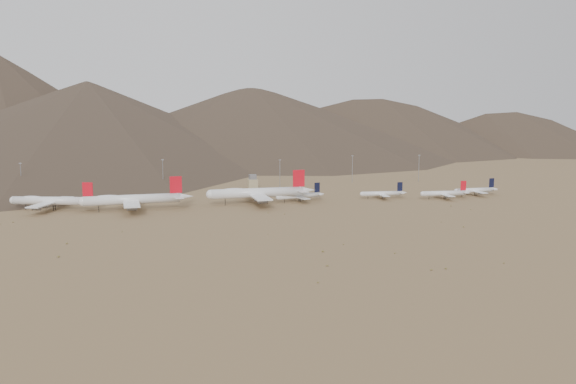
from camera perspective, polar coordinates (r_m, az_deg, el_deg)
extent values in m
plane|color=#95714D|center=(367.26, -4.77, -2.09)|extent=(3000.00, 3000.00, 0.00)
cylinder|color=white|center=(404.77, -22.82, -0.82)|extent=(52.44, 22.23, 5.52)
sphere|color=white|center=(417.64, -26.08, -0.76)|extent=(5.41, 5.41, 5.41)
cone|color=white|center=(391.96, -18.93, -0.84)|extent=(10.70, 7.77, 4.97)
cube|color=white|center=(405.37, -22.95, -0.94)|extent=(23.68, 49.17, 0.69)
cube|color=white|center=(393.64, -19.50, -0.81)|extent=(10.48, 19.18, 0.33)
cube|color=red|center=(393.14, -19.69, 0.22)|extent=(6.75, 2.68, 9.80)
cylinder|color=black|center=(414.29, -25.09, -1.41)|extent=(0.36, 0.36, 3.74)
cylinder|color=black|center=(406.16, -22.56, -1.45)|extent=(0.45, 0.45, 3.74)
cylinder|color=black|center=(403.74, -22.74, -1.51)|extent=(0.45, 0.45, 3.74)
ellipsoid|color=white|center=(411.09, -24.55, -0.58)|extent=(17.53, 9.36, 3.31)
cylinder|color=slate|center=(414.19, -22.32, -0.92)|extent=(5.86, 4.06, 2.49)
cylinder|color=slate|center=(397.00, -23.58, -1.34)|extent=(5.86, 4.06, 2.49)
cylinder|color=slate|center=(422.00, -21.79, -0.75)|extent=(5.86, 4.06, 2.49)
cylinder|color=slate|center=(389.33, -24.19, -1.54)|extent=(5.86, 4.06, 2.49)
cylinder|color=white|center=(386.23, -15.49, -0.73)|extent=(62.07, 9.59, 6.39)
sphere|color=white|center=(386.68, -20.08, -0.91)|extent=(6.26, 6.26, 6.26)
cone|color=white|center=(388.59, -10.39, -0.45)|extent=(11.41, 6.32, 5.75)
cube|color=white|center=(386.34, -15.67, -0.88)|extent=(12.82, 57.11, 0.80)
cube|color=white|center=(388.03, -11.12, -0.46)|extent=(6.68, 21.80, 0.38)
cube|color=red|center=(386.84, -11.33, 0.74)|extent=(8.06, 0.99, 11.33)
cylinder|color=black|center=(387.09, -18.67, -1.64)|extent=(0.41, 0.41, 4.33)
cylinder|color=black|center=(388.64, -15.29, -1.47)|extent=(0.52, 0.52, 4.33)
cylinder|color=black|center=(385.48, -15.28, -1.54)|extent=(0.52, 0.52, 4.33)
ellipsoid|color=white|center=(385.91, -17.89, -0.57)|extent=(20.01, 5.81, 3.83)
cylinder|color=slate|center=(397.78, -15.71, -0.87)|extent=(6.32, 3.19, 2.87)
cylinder|color=slate|center=(375.37, -15.62, -1.36)|extent=(6.32, 3.19, 2.87)
cylinder|color=slate|center=(407.88, -15.75, -0.66)|extent=(6.32, 3.19, 2.87)
cylinder|color=slate|center=(365.29, -15.57, -1.61)|extent=(6.32, 3.19, 2.87)
cylinder|color=white|center=(400.78, -3.12, -0.08)|extent=(66.74, 8.10, 6.88)
sphere|color=white|center=(395.23, -7.84, -0.25)|extent=(6.75, 6.75, 6.75)
cone|color=white|center=(410.05, 1.99, 0.18)|extent=(12.10, 6.41, 6.20)
cube|color=white|center=(400.64, -3.30, -0.23)|extent=(11.77, 61.26, 0.86)
cube|color=white|center=(408.50, 1.27, 0.18)|extent=(6.42, 23.31, 0.41)
cube|color=red|center=(407.06, 1.10, 1.41)|extent=(8.67, 0.78, 12.21)
cylinder|color=black|center=(397.44, -6.40, -1.02)|extent=(0.44, 0.44, 4.66)
cylinder|color=black|center=(403.54, -2.98, -0.85)|extent=(0.56, 0.56, 4.66)
cylinder|color=black|center=(400.21, -2.87, -0.92)|extent=(0.56, 0.56, 4.66)
ellipsoid|color=white|center=(397.30, -5.56, 0.11)|extent=(21.41, 5.55, 4.13)
cylinder|color=slate|center=(412.73, -3.65, -0.24)|extent=(6.72, 3.22, 3.10)
cylinder|color=slate|center=(389.06, -2.93, -0.72)|extent=(6.72, 3.22, 3.10)
cylinder|color=slate|center=(423.40, -3.95, -0.04)|extent=(6.72, 3.22, 3.10)
cylinder|color=slate|center=(378.44, -2.57, -0.95)|extent=(6.72, 3.22, 3.10)
cylinder|color=white|center=(411.33, 1.09, -0.40)|extent=(33.59, 10.74, 3.65)
sphere|color=white|center=(403.91, -1.02, -0.55)|extent=(3.57, 3.57, 3.57)
cone|color=white|center=(420.25, 3.37, -0.20)|extent=(6.61, 4.50, 3.28)
cube|color=white|center=(411.10, 1.01, -0.48)|extent=(11.40, 29.27, 0.46)
cube|color=white|center=(418.92, 3.05, -0.21)|extent=(5.29, 11.33, 0.22)
cube|color=black|center=(417.92, 2.97, 0.47)|extent=(4.34, 1.25, 7.20)
cylinder|color=black|center=(406.53, -0.38, -0.93)|extent=(0.38, 0.38, 2.49)
cylinder|color=black|center=(412.88, 1.12, -0.80)|extent=(0.48, 0.48, 2.49)
cylinder|color=black|center=(411.29, 1.24, -0.83)|extent=(0.48, 0.48, 2.49)
cylinder|color=slate|center=(418.33, 0.50, -0.46)|extent=(3.63, 2.32, 1.64)
cylinder|color=slate|center=(404.18, 1.54, -0.75)|extent=(3.63, 2.32, 1.64)
cylinder|color=white|center=(432.35, 9.51, -0.15)|extent=(31.31, 5.79, 3.38)
sphere|color=white|center=(427.50, 7.54, -0.20)|extent=(3.31, 3.31, 3.31)
cone|color=white|center=(438.33, 11.66, -0.06)|extent=(5.83, 3.47, 3.04)
cube|color=white|center=(432.21, 9.43, -0.22)|extent=(7.04, 27.00, 0.42)
cube|color=white|center=(437.42, 11.36, -0.06)|extent=(3.58, 10.33, 0.20)
cube|color=black|center=(436.60, 11.30, 0.55)|extent=(4.06, 0.62, 6.67)
cylinder|color=black|center=(429.30, 8.13, -0.56)|extent=(0.36, 0.36, 2.31)
cylinder|color=black|center=(433.73, 9.54, -0.50)|extent=(0.44, 0.44, 2.31)
cylinder|color=black|center=(432.15, 9.62, -0.54)|extent=(0.44, 0.44, 2.31)
cylinder|color=slate|center=(439.32, 9.11, -0.19)|extent=(3.22, 1.76, 1.52)
cylinder|color=slate|center=(425.34, 9.76, -0.47)|extent=(3.22, 1.76, 1.52)
cylinder|color=white|center=(441.10, 15.55, -0.12)|extent=(34.26, 5.98, 3.70)
sphere|color=white|center=(433.97, 13.53, -0.18)|extent=(3.63, 3.63, 3.63)
cone|color=white|center=(449.69, 17.75, -0.03)|extent=(6.35, 3.74, 3.33)
cube|color=white|center=(440.88, 15.47, -0.20)|extent=(7.41, 29.52, 0.46)
cube|color=white|center=(448.40, 17.44, -0.02)|extent=(3.81, 11.29, 0.22)
cube|color=red|center=(447.46, 17.39, 0.63)|extent=(4.44, 0.63, 7.31)
cylinder|color=black|center=(436.47, 14.13, -0.57)|extent=(0.39, 0.39, 2.53)
cylinder|color=black|center=(442.64, 15.57, -0.50)|extent=(0.49, 0.49, 2.53)
cylinder|color=black|center=(440.99, 15.67, -0.54)|extent=(0.49, 0.49, 2.53)
cylinder|color=slate|center=(448.31, 15.01, -0.17)|extent=(3.51, 1.89, 1.67)
cylinder|color=slate|center=(433.72, 15.93, -0.46)|extent=(3.51, 1.89, 1.67)
cylinder|color=white|center=(466.79, 18.44, 0.17)|extent=(33.68, 5.41, 3.64)
sphere|color=white|center=(457.27, 16.73, 0.09)|extent=(3.57, 3.57, 3.57)
cone|color=white|center=(477.89, 20.27, 0.29)|extent=(6.20, 3.59, 3.28)
cube|color=white|center=(466.47, 18.37, 0.10)|extent=(6.88, 28.99, 0.46)
cube|color=white|center=(476.26, 20.02, 0.29)|extent=(3.59, 11.07, 0.22)
cube|color=black|center=(475.27, 19.98, 0.89)|extent=(4.37, 0.56, 7.19)
cylinder|color=black|center=(460.47, 17.23, -0.26)|extent=(0.38, 0.38, 2.49)
cylinder|color=black|center=(468.30, 18.43, -0.18)|extent=(0.48, 0.48, 2.49)
cylinder|color=black|center=(466.84, 18.56, -0.21)|extent=(0.48, 0.48, 2.49)
cylinder|color=slate|center=(473.09, 17.80, 0.12)|extent=(3.44, 1.81, 1.64)
cylinder|color=slate|center=(460.12, 18.94, -0.14)|extent=(3.44, 1.81, 1.64)
cube|color=tan|center=(488.81, -3.61, 0.84)|extent=(8.00, 8.00, 8.00)
cube|color=slate|center=(488.13, -3.61, 1.54)|extent=(6.00, 6.00, 4.00)
cylinder|color=gray|center=(493.52, -25.47, 1.16)|extent=(0.50, 0.50, 25.00)
cube|color=gray|center=(492.40, -25.56, 2.64)|extent=(2.00, 0.60, 0.80)
cylinder|color=gray|center=(494.66, -12.59, 1.74)|extent=(0.50, 0.50, 25.00)
cube|color=gray|center=(493.54, -12.63, 3.22)|extent=(2.00, 0.60, 0.80)
cylinder|color=gray|center=(479.73, -0.83, 1.75)|extent=(0.50, 0.50, 25.00)
cube|color=gray|center=(478.57, -0.83, 3.27)|extent=(2.00, 0.60, 0.80)
cylinder|color=gray|center=(534.10, 6.55, 2.31)|extent=(0.50, 0.50, 25.00)
cube|color=gray|center=(533.06, 6.57, 3.68)|extent=(2.00, 0.60, 0.80)
cylinder|color=gray|center=(551.74, 13.15, 2.33)|extent=(0.50, 0.50, 25.00)
cube|color=gray|center=(550.73, 13.19, 3.65)|extent=(2.00, 0.60, 0.80)
ellipsoid|color=olive|center=(344.83, 15.31, -2.95)|extent=(0.58, 0.58, 0.37)
ellipsoid|color=olive|center=(271.13, -22.29, -6.08)|extent=(1.06, 1.06, 0.82)
ellipsoid|color=olive|center=(297.93, -2.04, -4.34)|extent=(0.53, 0.53, 0.28)
ellipsoid|color=olive|center=(262.34, 10.79, -6.11)|extent=(0.88, 0.88, 0.53)
ellipsoid|color=olive|center=(363.46, -2.04, -2.13)|extent=(0.99, 0.99, 0.51)
ellipsoid|color=olive|center=(237.40, 4.02, -7.46)|extent=(1.03, 1.03, 0.58)
ellipsoid|color=olive|center=(332.63, 17.41, -3.39)|extent=(0.85, 0.85, 0.67)
ellipsoid|color=olive|center=(241.25, 15.74, -7.47)|extent=(0.86, 0.86, 0.69)
ellipsoid|color=olive|center=(358.92, -0.35, -2.24)|extent=(0.67, 0.67, 0.60)
ellipsoid|color=olive|center=(276.30, 5.66, -5.32)|extent=(0.67, 0.67, 0.45)
ellipsoid|color=olive|center=(214.12, 3.07, -9.15)|extent=(0.68, 0.68, 0.56)
ellipsoid|color=olive|center=(261.18, 3.55, -6.02)|extent=(1.08, 1.08, 0.81)
ellipsoid|color=olive|center=(369.57, -26.16, -2.75)|extent=(0.80, 0.80, 0.61)
ellipsoid|color=olive|center=(394.57, 18.07, -1.72)|extent=(0.75, 0.75, 0.56)
ellipsoid|color=olive|center=(258.00, 21.09, -6.75)|extent=(0.64, 0.64, 0.45)
ellipsoid|color=olive|center=(317.76, -16.48, -3.89)|extent=(0.63, 0.63, 0.38)
ellipsoid|color=olive|center=(407.02, 16.23, -1.36)|extent=(0.94, 0.94, 0.61)
ellipsoid|color=olive|center=(297.27, -21.56, -4.86)|extent=(0.89, 0.89, 0.77)
ellipsoid|color=olive|center=(238.04, 14.36, -7.65)|extent=(1.03, 1.03, 0.52)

